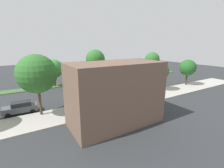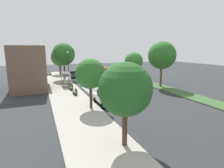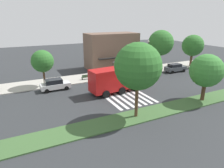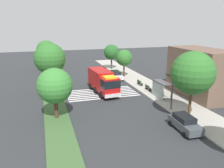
# 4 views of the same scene
# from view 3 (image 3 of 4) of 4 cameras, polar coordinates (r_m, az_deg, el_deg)

# --- Properties ---
(ground_plane) EXTENTS (120.00, 120.00, 0.00)m
(ground_plane) POSITION_cam_3_polar(r_m,az_deg,el_deg) (29.19, -1.82, -2.95)
(ground_plane) COLOR #2D3033
(sidewalk) EXTENTS (60.00, 5.30, 0.14)m
(sidewalk) POSITION_cam_3_polar(r_m,az_deg,el_deg) (37.13, -7.65, 1.71)
(sidewalk) COLOR #ADA89E
(sidewalk) RESTS_ON ground_plane
(median_strip) EXTENTS (60.00, 3.00, 0.14)m
(median_strip) POSITION_cam_3_polar(r_m,az_deg,el_deg) (22.87, 6.57, -9.20)
(median_strip) COLOR #3D6033
(median_strip) RESTS_ON ground_plane
(crosswalk) EXTENTS (5.85, 11.47, 0.01)m
(crosswalk) POSITION_cam_3_polar(r_m,az_deg,el_deg) (30.13, 2.06, -2.25)
(crosswalk) COLOR silver
(crosswalk) RESTS_ON ground_plane
(fire_truck) EXTENTS (8.88, 3.45, 3.67)m
(fire_truck) POSITION_cam_3_polar(r_m,az_deg,el_deg) (29.72, 1.92, 1.62)
(fire_truck) COLOR #B71414
(fire_truck) RESTS_ON ground_plane
(parked_car_west) EXTENTS (4.46, 2.10, 1.73)m
(parked_car_west) POSITION_cam_3_polar(r_m,az_deg,el_deg) (31.87, -15.91, -0.12)
(parked_car_west) COLOR silver
(parked_car_west) RESTS_ON ground_plane
(parked_car_mid) EXTENTS (4.47, 2.12, 1.70)m
(parked_car_mid) POSITION_cam_3_polar(r_m,az_deg,el_deg) (42.99, 17.51, 4.43)
(parked_car_mid) COLOR #474C51
(parked_car_mid) RESTS_ON ground_plane
(bus_stop_shelter) EXTENTS (3.50, 1.40, 2.46)m
(bus_stop_shelter) POSITION_cam_3_polar(r_m,az_deg,el_deg) (38.58, 3.18, 5.28)
(bus_stop_shelter) COLOR #4C4C51
(bus_stop_shelter) RESTS_ON sidewalk
(bench_near_shelter) EXTENTS (1.60, 0.50, 0.90)m
(bench_near_shelter) POSITION_cam_3_polar(r_m,az_deg,el_deg) (37.14, -2.24, 2.71)
(bench_near_shelter) COLOR #2D472D
(bench_near_shelter) RESTS_ON sidewalk
(bench_west_of_shelter) EXTENTS (1.60, 0.50, 0.90)m
(bench_west_of_shelter) POSITION_cam_3_polar(r_m,az_deg,el_deg) (35.90, -7.37, 2.01)
(bench_west_of_shelter) COLOR #2D472D
(bench_west_of_shelter) RESTS_ON sidewalk
(street_lamp) EXTENTS (0.36, 0.36, 6.31)m
(street_lamp) POSITION_cam_3_polar(r_m,az_deg,el_deg) (40.09, 10.12, 8.39)
(street_lamp) COLOR #2D2D30
(street_lamp) RESTS_ON sidewalk
(storefront_building) EXTENTS (10.93, 6.27, 7.48)m
(storefront_building) POSITION_cam_3_polar(r_m,az_deg,el_deg) (44.21, -0.14, 9.43)
(storefront_building) COLOR brown
(storefront_building) RESTS_ON ground_plane
(sidewalk_tree_west) EXTENTS (3.44, 3.44, 5.77)m
(sidewalk_tree_west) POSITION_cam_3_polar(r_m,az_deg,el_deg) (33.00, -19.14, 6.11)
(sidewalk_tree_west) COLOR #47301E
(sidewalk_tree_west) RESTS_ON sidewalk
(sidewalk_tree_east) EXTENTS (5.06, 5.06, 8.16)m
(sidewalk_tree_east) POSITION_cam_3_polar(r_m,az_deg,el_deg) (42.19, 13.69, 11.27)
(sidewalk_tree_east) COLOR #513823
(sidewalk_tree_east) RESTS_ON sidewalk
(sidewalk_tree_far_east) EXTENTS (4.68, 4.68, 6.92)m
(sidewalk_tree_far_east) POSITION_cam_3_polar(r_m,az_deg,el_deg) (48.58, 21.96, 10.08)
(sidewalk_tree_far_east) COLOR #513823
(sidewalk_tree_far_east) RESTS_ON sidewalk
(median_tree_west) EXTENTS (4.97, 4.97, 8.17)m
(median_tree_west) POSITION_cam_3_polar(r_m,az_deg,el_deg) (20.91, 7.38, 4.96)
(median_tree_west) COLOR #513823
(median_tree_west) RESTS_ON median_strip
(median_tree_center) EXTENTS (4.24, 4.24, 6.14)m
(median_tree_center) POSITION_cam_3_polar(r_m,az_deg,el_deg) (28.38, 25.23, 3.42)
(median_tree_center) COLOR #47301E
(median_tree_center) RESTS_ON median_strip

